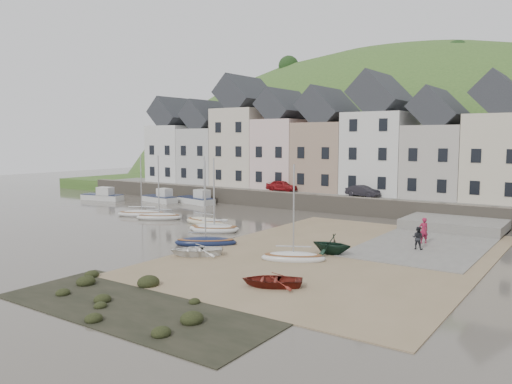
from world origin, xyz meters
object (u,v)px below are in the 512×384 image
Objects in this scene: person_red at (424,231)px; car_left at (282,186)px; rowboat_white at (196,250)px; rowboat_green at (332,244)px; rowboat_red at (272,280)px; car_right at (363,191)px; sailboat_0 at (142,214)px; person_dark at (418,238)px.

person_red is 0.50× the size of car_left.
rowboat_white is 8.91m from rowboat_green.
rowboat_red is 15.46m from person_red.
car_right is (-7.02, 28.48, 1.81)m from rowboat_red.
person_red is 0.52× the size of car_right.
person_red is (27.16, 2.02, 0.80)m from sailboat_0.
person_dark is at bearing 89.62° from rowboat_white.
rowboat_green is 0.74× the size of car_right.
person_dark is at bearing -136.27° from car_right.
person_red is (3.31, 15.09, 0.68)m from rowboat_red.
rowboat_white is 27.11m from car_left.
rowboat_green is at bearing 85.40° from rowboat_white.
rowboat_white is (16.00, -10.03, 0.15)m from sailboat_0.
sailboat_0 reaches higher than rowboat_green.
rowboat_white is 1.27× the size of rowboat_green.
person_dark reaches higher than rowboat_white.
person_dark is 0.42× the size of car_left.
car_left is at bearing 158.63° from rowboat_white.
person_red reaches higher than rowboat_white.
car_left is (-16.33, 20.13, 1.47)m from rowboat_green.
rowboat_white is at bearing -172.35° from car_right.
rowboat_green reaches higher than rowboat_red.
car_left reaches higher than person_red.
rowboat_red is at bearing 75.27° from person_dark.
sailboat_0 is 27.20m from rowboat_red.
sailboat_0 is at bearing -163.29° from rowboat_white.
person_dark is (27.42, -0.16, 0.64)m from sailboat_0.
car_right reaches higher than rowboat_green.
rowboat_green is at bearing -11.52° from sailboat_0.
sailboat_0 is at bearing 154.14° from car_left.
rowboat_green is 0.72× the size of car_left.
sailboat_0 is 2.01× the size of rowboat_red.
sailboat_0 reaches higher than person_red.
sailboat_0 is 16.97m from car_left.
rowboat_red is 13.40m from person_dark.
rowboat_red is at bearing 4.34° from rowboat_green.
person_red is at bearing -132.83° from car_right.
sailboat_0 is 1.74× the size of car_right.
rowboat_green is 25.96m from car_left.
car_right is (-10.32, 13.39, 1.14)m from person_red.
car_left reaches higher than person_dark.
car_right is at bearing -55.12° from person_dark.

